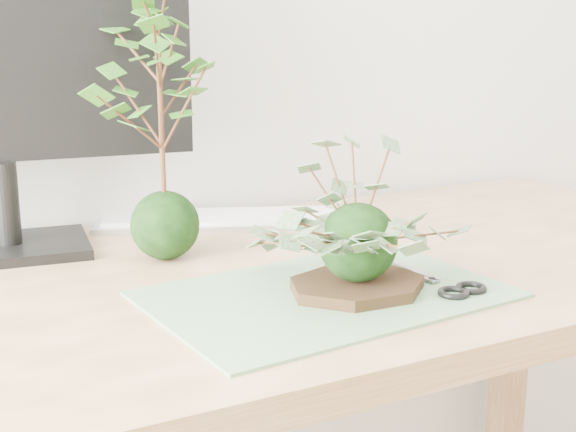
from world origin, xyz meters
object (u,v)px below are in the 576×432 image
at_px(keyboard, 222,219).
at_px(ivy_kokedama, 359,206).
at_px(maple_kokedama, 159,55).
at_px(desk, 273,328).

bearing_deg(keyboard, ivy_kokedama, -65.59).
relative_size(ivy_kokedama, maple_kokedama, 0.70).
distance_m(desk, maple_kokedama, 0.42).
xyz_separation_m(desk, keyboard, (0.04, 0.27, 0.10)).
bearing_deg(desk, ivy_kokedama, -71.53).
height_order(ivy_kokedama, maple_kokedama, maple_kokedama).
height_order(desk, maple_kokedama, maple_kokedama).
bearing_deg(maple_kokedama, desk, -46.44).
distance_m(maple_kokedama, keyboard, 0.36).
relative_size(desk, keyboard, 3.60).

